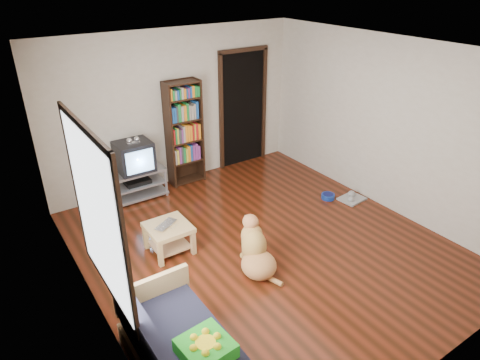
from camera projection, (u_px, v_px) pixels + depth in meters
ground at (263, 245)px, 5.89m from camera, size 5.00×5.00×0.00m
ceiling at (269, 51)px, 4.72m from camera, size 5.00×5.00×0.00m
wall_back at (176, 109)px, 7.15m from camera, size 4.50×0.00×4.50m
wall_front at (453, 263)px, 3.45m from camera, size 4.50×0.00×4.50m
wall_left at (83, 211)px, 4.18m from camera, size 0.00×5.00×5.00m
wall_right at (385, 125)px, 6.43m from camera, size 0.00×5.00×5.00m
green_cushion at (206, 348)px, 3.70m from camera, size 0.45×0.45×0.14m
laptop at (169, 226)px, 5.57m from camera, size 0.39×0.35×0.03m
dog_bowl at (328, 196)px, 7.05m from camera, size 0.22×0.22×0.08m
grey_rag at (352, 199)px, 7.02m from camera, size 0.43×0.36×0.03m
window at (97, 216)px, 3.73m from camera, size 0.03×1.46×1.70m
doorway at (243, 106)px, 7.89m from camera, size 1.03×0.05×2.19m
tv_stand at (137, 183)px, 6.98m from camera, size 0.90×0.45×0.50m
crt_tv at (133, 156)px, 6.78m from camera, size 0.55×0.52×0.58m
bookshelf at (184, 128)px, 7.20m from camera, size 0.60×0.30×1.80m
coffee_table at (169, 233)px, 5.65m from camera, size 0.55×0.55×0.40m
dog at (256, 251)px, 5.34m from camera, size 0.54×0.86×0.70m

